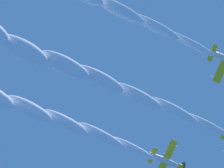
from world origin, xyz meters
TOP-DOWN VIEW (x-y plane):
  - airplane_left_wingman at (0.44, 9.23)m, footprint 7.86×7.64m

SIDE VIEW (x-z plane):
  - airplane_left_wingman at x=0.44m, z-range 81.83..85.33m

